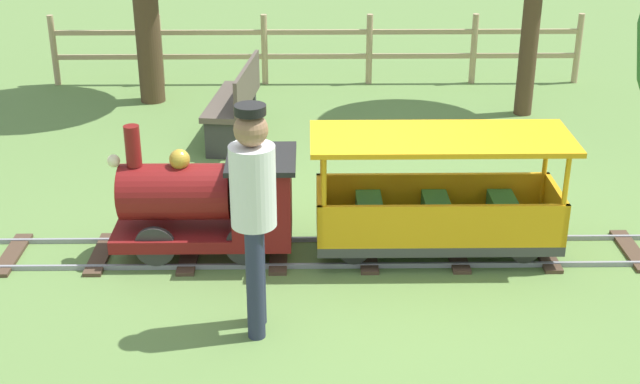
{
  "coord_description": "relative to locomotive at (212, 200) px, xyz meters",
  "views": [
    {
      "loc": [
        -6.22,
        0.4,
        3.31
      ],
      "look_at": [
        0.0,
        0.32,
        0.55
      ],
      "focal_mm": 49.08,
      "sensor_mm": 36.0,
      "label": 1
    }
  ],
  "objects": [
    {
      "name": "ground_plane",
      "position": [
        0.0,
        -1.16,
        -0.49
      ],
      "size": [
        60.0,
        60.0,
        0.0
      ],
      "primitive_type": "plane",
      "color": "#608442"
    },
    {
      "name": "track",
      "position": [
        0.0,
        -0.87,
        -0.47
      ],
      "size": [
        0.69,
        5.7,
        0.04
      ],
      "color": "gray",
      "rests_on": "ground_plane"
    },
    {
      "name": "locomotive",
      "position": [
        0.0,
        0.0,
        0.0
      ],
      "size": [
        0.65,
        1.45,
        1.06
      ],
      "color": "maroon",
      "rests_on": "ground_plane"
    },
    {
      "name": "passenger_car",
      "position": [
        0.0,
        -1.77,
        -0.06
      ],
      "size": [
        0.75,
        2.0,
        0.97
      ],
      "color": "#3F3F3F",
      "rests_on": "ground_plane"
    },
    {
      "name": "conductor_person",
      "position": [
        -1.09,
        -0.4,
        0.47
      ],
      "size": [
        0.3,
        0.3,
        1.62
      ],
      "color": "#282D47",
      "rests_on": "ground_plane"
    },
    {
      "name": "park_bench",
      "position": [
        2.68,
        0.02,
        -0.07
      ],
      "size": [
        1.34,
        0.55,
        0.82
      ],
      "color": "brown",
      "rests_on": "ground_plane"
    },
    {
      "name": "fence_section",
      "position": [
        4.72,
        -0.87,
        -0.0
      ],
      "size": [
        0.08,
        6.78,
        0.9
      ],
      "color": "tan",
      "rests_on": "ground_plane"
    }
  ]
}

